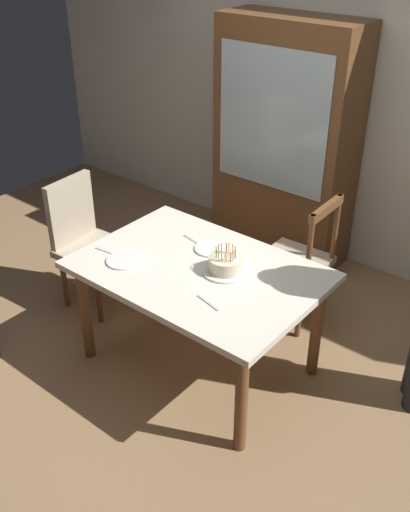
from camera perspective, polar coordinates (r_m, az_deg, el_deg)
ground at (r=3.87m, az=-0.58°, el=-10.37°), size 6.40×6.40×0.00m
back_wall at (r=4.65m, az=14.47°, el=14.43°), size 6.40×0.10×2.60m
dining_table at (r=3.48m, az=-0.64°, el=-2.44°), size 1.42×0.98×0.73m
birthday_cake at (r=3.37m, az=2.02°, el=-0.86°), size 0.28×0.28×0.16m
plate_near_celebrant at (r=3.52m, az=-7.85°, el=-0.42°), size 0.22×0.22×0.01m
plate_far_side at (r=3.61m, az=0.71°, el=0.75°), size 0.22×0.22×0.01m
fork_near_celebrant at (r=3.63m, az=-9.52°, el=0.43°), size 0.18×0.04×0.01m
fork_far_side at (r=3.70m, az=-1.15°, el=1.55°), size 0.18×0.05×0.01m
fork_near_guest at (r=3.13m, az=0.32°, el=-4.56°), size 0.18×0.06×0.01m
chair_spindle_back at (r=4.05m, az=8.97°, el=-0.63°), size 0.45×0.45×0.95m
chair_upholstered at (r=4.25m, az=-11.69°, el=1.86°), size 0.47×0.47×0.95m
china_cabinet at (r=4.69m, az=7.84°, el=10.76°), size 1.10×0.45×1.90m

